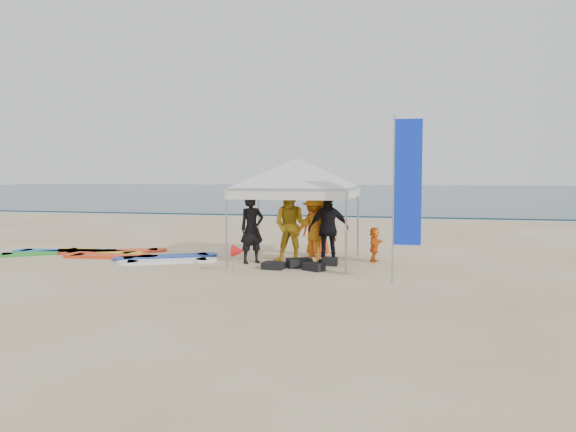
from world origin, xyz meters
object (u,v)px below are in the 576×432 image
(person_yellow, at_px, (291,225))
(feather_flag, at_px, (406,184))
(person_black_b, at_px, (329,229))
(marker_pennant, at_px, (238,251))
(person_seated, at_px, (374,244))
(canopy_tent, at_px, (297,159))
(person_orange_a, at_px, (315,229))
(person_black_a, at_px, (252,229))
(person_orange_b, at_px, (318,226))
(surfboard_spread, at_px, (107,254))

(person_yellow, xyz_separation_m, feather_flag, (2.84, -2.05, 1.07))
(person_yellow, relative_size, person_black_b, 1.08)
(person_black_b, bearing_deg, marker_pennant, 17.85)
(person_seated, bearing_deg, canopy_tent, 113.35)
(person_yellow, bearing_deg, marker_pennant, -115.78)
(person_yellow, bearing_deg, person_orange_a, 22.99)
(person_seated, bearing_deg, person_black_a, 117.45)
(person_orange_a, distance_m, person_orange_b, 1.05)
(person_orange_a, height_order, surfboard_spread, person_orange_a)
(person_black_a, bearing_deg, canopy_tent, -17.07)
(person_black_b, relative_size, marker_pennant, 2.76)
(person_seated, xyz_separation_m, surfboard_spread, (-7.23, -0.51, -0.41))
(person_yellow, distance_m, person_seated, 2.19)
(person_black_a, height_order, feather_flag, feather_flag)
(person_black_a, height_order, person_yellow, person_yellow)
(person_black_a, relative_size, canopy_tent, 0.43)
(person_orange_a, distance_m, surfboard_spread, 5.82)
(person_orange_a, relative_size, marker_pennant, 2.66)
(person_orange_b, xyz_separation_m, marker_pennant, (-1.33, -2.94, -0.33))
(person_orange_b, height_order, surfboard_spread, person_orange_b)
(canopy_tent, distance_m, marker_pennant, 3.00)
(person_yellow, distance_m, canopy_tent, 1.69)
(person_yellow, distance_m, marker_pennant, 1.93)
(person_orange_a, height_order, person_black_b, person_black_b)
(person_orange_b, xyz_separation_m, feather_flag, (2.37, -3.32, 1.19))
(person_yellow, xyz_separation_m, surfboard_spread, (-5.20, 0.14, -0.91))
(person_orange_a, bearing_deg, feather_flag, 134.34)
(person_orange_a, bearing_deg, person_black_a, 16.80)
(person_orange_a, height_order, person_seated, person_orange_a)
(person_black_b, distance_m, person_seated, 1.35)
(person_black_b, height_order, marker_pennant, person_black_b)
(person_black_b, relative_size, feather_flag, 0.51)
(person_yellow, bearing_deg, person_seated, 19.27)
(person_yellow, xyz_separation_m, person_black_b, (0.95, -0.02, -0.07))
(canopy_tent, bearing_deg, surfboard_spread, -179.18)
(person_seated, height_order, surfboard_spread, person_seated)
(person_black_b, bearing_deg, surfboard_spread, -26.01)
(person_seated, bearing_deg, surfboard_spread, 104.60)
(person_black_b, relative_size, person_orange_b, 1.06)
(person_orange_a, bearing_deg, person_orange_b, -85.30)
(person_black_a, distance_m, canopy_tent, 2.10)
(feather_flag, xyz_separation_m, marker_pennant, (-3.70, 0.38, -1.53))
(person_orange_b, relative_size, person_seated, 1.86)
(person_seated, distance_m, feather_flag, 3.23)
(person_orange_a, bearing_deg, surfboard_spread, 0.16)
(person_yellow, relative_size, marker_pennant, 2.97)
(feather_flag, height_order, marker_pennant, feather_flag)
(person_orange_b, bearing_deg, person_black_a, 37.94)
(person_orange_a, height_order, feather_flag, feather_flag)
(person_black_b, bearing_deg, person_orange_b, -94.04)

